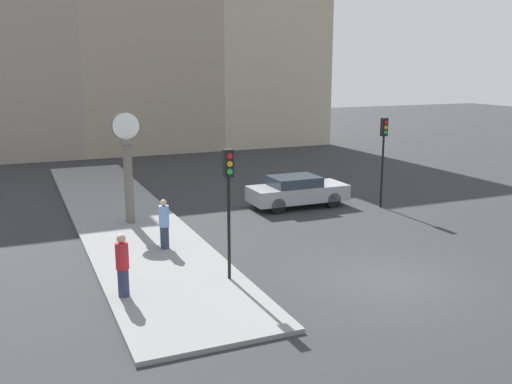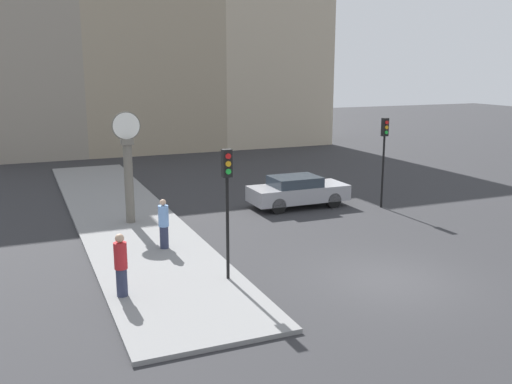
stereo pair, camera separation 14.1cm
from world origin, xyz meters
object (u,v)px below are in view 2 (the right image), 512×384
(sedan_car, at_px, (298,191))
(pedestrian_red_top, at_px, (121,265))
(traffic_light_near, at_px, (227,187))
(traffic_light_far, at_px, (384,144))
(pedestrian_blue_stripe, at_px, (164,224))
(street_clock, at_px, (128,169))

(sedan_car, relative_size, pedestrian_red_top, 2.52)
(traffic_light_near, distance_m, traffic_light_far, 10.72)
(traffic_light_far, relative_size, pedestrian_blue_stripe, 2.33)
(traffic_light_near, xyz_separation_m, pedestrian_red_top, (-2.97, -0.10, -1.79))
(sedan_car, distance_m, traffic_light_near, 9.44)
(pedestrian_red_top, relative_size, pedestrian_blue_stripe, 1.02)
(traffic_light_near, height_order, pedestrian_blue_stripe, traffic_light_near)
(traffic_light_far, height_order, pedestrian_blue_stripe, traffic_light_far)
(street_clock, relative_size, pedestrian_red_top, 2.51)
(street_clock, distance_m, pedestrian_blue_stripe, 3.85)
(sedan_car, xyz_separation_m, traffic_light_far, (3.29, -1.51, 2.05))
(pedestrian_blue_stripe, bearing_deg, sedan_car, 28.86)
(traffic_light_far, height_order, pedestrian_red_top, traffic_light_far)
(traffic_light_far, bearing_deg, sedan_car, 155.37)
(sedan_car, distance_m, traffic_light_far, 4.16)
(street_clock, bearing_deg, sedan_car, 1.08)
(traffic_light_far, xyz_separation_m, pedestrian_blue_stripe, (-10.10, -2.25, -1.81))
(pedestrian_red_top, bearing_deg, sedan_car, 39.45)
(pedestrian_red_top, height_order, pedestrian_blue_stripe, pedestrian_red_top)
(pedestrian_red_top, distance_m, pedestrian_blue_stripe, 4.01)
(sedan_car, xyz_separation_m, pedestrian_red_top, (-8.80, -7.24, 0.27))
(traffic_light_near, xyz_separation_m, pedestrian_blue_stripe, (-0.99, 3.39, -1.81))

